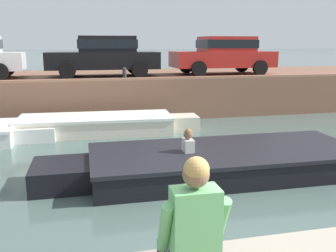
# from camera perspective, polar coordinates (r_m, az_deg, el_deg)

# --- Properties ---
(ground_plane) EXTENTS (400.00, 400.00, 0.00)m
(ground_plane) POSITION_cam_1_polar(r_m,az_deg,el_deg) (8.60, 0.06, -6.02)
(ground_plane) COLOR #4C605B
(far_quay_wall) EXTENTS (60.00, 6.00, 1.48)m
(far_quay_wall) POSITION_cam_1_polar(r_m,az_deg,el_deg) (16.22, -6.46, 5.31)
(far_quay_wall) COLOR brown
(far_quay_wall) RESTS_ON ground
(far_wall_coping) EXTENTS (60.00, 0.24, 0.08)m
(far_wall_coping) POSITION_cam_1_polar(r_m,az_deg,el_deg) (13.29, -5.06, 7.16)
(far_wall_coping) COLOR #9F6C52
(far_wall_coping) RESTS_ON far_quay_wall
(boat_moored_central_cream) EXTENTS (5.59, 1.88, 0.55)m
(boat_moored_central_cream) POSITION_cam_1_polar(r_m,az_deg,el_deg) (11.76, -9.77, 0.23)
(boat_moored_central_cream) COLOR silver
(boat_moored_central_cream) RESTS_ON ground
(motorboat_passing) EXTENTS (7.00, 2.37, 1.02)m
(motorboat_passing) POSITION_cam_1_polar(r_m,az_deg,el_deg) (8.03, 6.98, -5.45)
(motorboat_passing) COLOR black
(motorboat_passing) RESTS_ON ground
(car_left_inner_black) EXTENTS (4.28, 2.03, 1.54)m
(car_left_inner_black) POSITION_cam_1_polar(r_m,az_deg,el_deg) (14.95, -9.67, 10.71)
(car_left_inner_black) COLOR black
(car_left_inner_black) RESTS_ON far_quay_wall
(car_centre_red) EXTENTS (4.20, 1.98, 1.54)m
(car_centre_red) POSITION_cam_1_polar(r_m,az_deg,el_deg) (16.03, 8.49, 10.85)
(car_centre_red) COLOR #B2231E
(car_centre_red) RESTS_ON far_quay_wall
(mooring_bollard_mid) EXTENTS (0.15, 0.15, 0.44)m
(mooring_bollard_mid) POSITION_cam_1_polar(r_m,az_deg,el_deg) (13.36, -6.66, 8.01)
(mooring_bollard_mid) COLOR #2D2B28
(mooring_bollard_mid) RESTS_ON far_quay_wall
(person_seated_left) EXTENTS (0.53, 0.52, 0.97)m
(person_seated_left) POSITION_cam_1_polar(r_m,az_deg,el_deg) (2.96, 3.88, -15.47)
(person_seated_left) COLOR #282833
(person_seated_left) RESTS_ON near_quay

